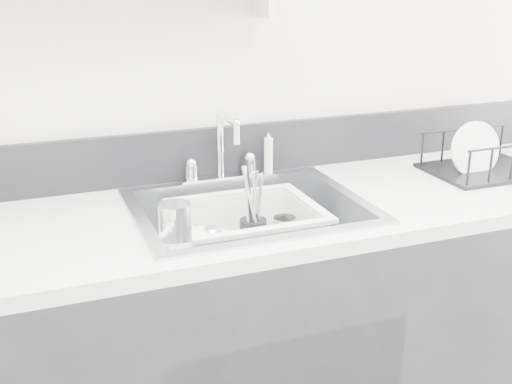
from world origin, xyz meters
name	(u,v)px	position (x,y,z in m)	size (l,w,h in m)	color
counter_run	(250,350)	(0.00, 1.19, 0.46)	(3.20, 0.62, 0.92)	black
backsplash	(216,152)	(0.00, 1.49, 1.00)	(3.20, 0.02, 0.16)	black
sink	(250,237)	(0.00, 1.19, 0.83)	(0.64, 0.52, 0.20)	silver
faucet	(222,163)	(0.00, 1.44, 0.98)	(0.26, 0.18, 0.23)	silver
side_sprayer	(268,154)	(0.16, 1.44, 0.99)	(0.03, 0.03, 0.14)	silver
wash_tub	(247,234)	(0.00, 1.21, 0.83)	(0.40, 0.33, 0.16)	silver
plate_stack	(219,257)	(-0.10, 1.17, 0.79)	(0.23, 0.23, 0.09)	white
utensil_cup	(253,233)	(0.02, 1.22, 0.82)	(0.08, 0.08, 0.26)	black
ladle	(232,247)	(-0.05, 1.19, 0.80)	(0.27, 0.09, 0.08)	silver
tumbler_in_tub	(284,232)	(0.12, 1.22, 0.81)	(0.07, 0.07, 0.09)	white
tumbler_counter	(175,225)	(-0.26, 1.00, 0.97)	(0.08, 0.08, 0.11)	white
dish_rack	(486,153)	(0.83, 1.22, 0.98)	(0.36, 0.27, 0.13)	black
bowl_small	(292,258)	(0.09, 1.11, 0.78)	(0.11, 0.11, 0.04)	white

